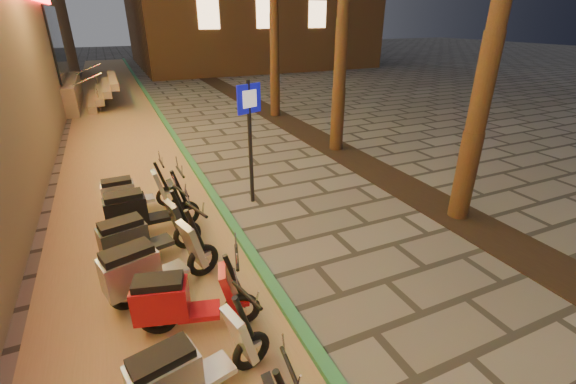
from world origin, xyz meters
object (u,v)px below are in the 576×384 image
scooter_4 (188,370)px  scooter_7 (140,237)px  scooter_5 (181,301)px  scooter_9 (131,193)px  pedestrian_sign (250,126)px  scooter_6 (150,267)px  scooter_8 (141,210)px

scooter_4 → scooter_7: 2.98m
scooter_5 → scooter_9: 3.94m
pedestrian_sign → scooter_5: pedestrian_sign is taller
scooter_4 → scooter_5: (0.13, 1.12, -0.00)m
scooter_6 → scooter_8: size_ratio=1.03×
scooter_9 → scooter_7: bearing=-91.4°
pedestrian_sign → scooter_7: bearing=-168.4°
scooter_4 → scooter_5: bearing=70.0°
scooter_5 → scooter_6: size_ratio=0.91×
pedestrian_sign → scooter_8: 2.76m
scooter_4 → scooter_6: bearing=81.1°
scooter_4 → scooter_5: 1.13m
scooter_9 → scooter_8: bearing=-85.1°
scooter_8 → scooter_7: bearing=-98.5°
scooter_7 → scooter_9: 2.07m
scooter_5 → scooter_9: bearing=110.2°
scooter_4 → scooter_7: (-0.20, 2.97, 0.02)m
scooter_6 → scooter_7: bearing=76.3°
scooter_5 → scooter_9: size_ratio=1.07×
scooter_5 → scooter_6: scooter_6 is taller
scooter_5 → scooter_7: 1.88m
scooter_7 → scooter_8: bearing=69.9°
pedestrian_sign → scooter_4: bearing=-137.1°
scooter_5 → scooter_7: scooter_7 is taller
scooter_4 → scooter_6: (-0.16, 2.00, 0.05)m
pedestrian_sign → scooter_7: (-2.53, -1.55, -1.24)m
pedestrian_sign → scooter_5: size_ratio=1.67×
scooter_5 → scooter_8: size_ratio=0.94×
scooter_5 → scooter_7: (-0.33, 1.85, 0.02)m
scooter_4 → scooter_8: scooter_8 is taller
scooter_4 → pedestrian_sign: bearing=49.4°
scooter_7 → scooter_8: size_ratio=0.99×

